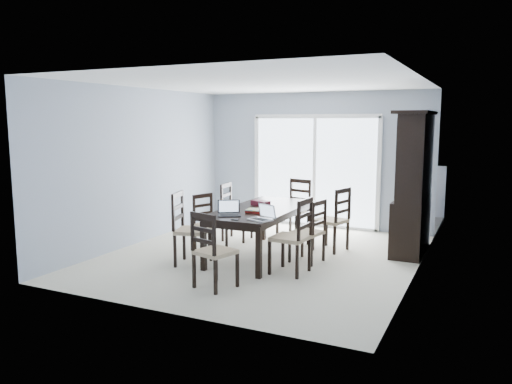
# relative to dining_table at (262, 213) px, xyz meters

# --- Properties ---
(floor) EXTENTS (5.00, 5.00, 0.00)m
(floor) POSITION_rel_dining_table_xyz_m (0.00, 0.00, -0.67)
(floor) COLOR #EFE9CD
(floor) RESTS_ON ground
(ceiling) EXTENTS (5.00, 5.00, 0.00)m
(ceiling) POSITION_rel_dining_table_xyz_m (0.00, 0.00, 1.93)
(ceiling) COLOR white
(ceiling) RESTS_ON back_wall
(back_wall) EXTENTS (4.50, 0.02, 2.60)m
(back_wall) POSITION_rel_dining_table_xyz_m (0.00, 2.50, 0.63)
(back_wall) COLOR #929DAF
(back_wall) RESTS_ON floor
(wall_left) EXTENTS (0.02, 5.00, 2.60)m
(wall_left) POSITION_rel_dining_table_xyz_m (-2.25, 0.00, 0.63)
(wall_left) COLOR #929DAF
(wall_left) RESTS_ON floor
(wall_right) EXTENTS (0.02, 5.00, 2.60)m
(wall_right) POSITION_rel_dining_table_xyz_m (2.25, 0.00, 0.63)
(wall_right) COLOR #929DAF
(wall_right) RESTS_ON floor
(balcony) EXTENTS (4.50, 2.00, 0.10)m
(balcony) POSITION_rel_dining_table_xyz_m (0.00, 3.50, -0.72)
(balcony) COLOR gray
(balcony) RESTS_ON ground
(railing) EXTENTS (4.50, 0.06, 1.10)m
(railing) POSITION_rel_dining_table_xyz_m (0.00, 4.50, -0.12)
(railing) COLOR #99999E
(railing) RESTS_ON balcony
(dining_table) EXTENTS (1.00, 2.20, 0.75)m
(dining_table) POSITION_rel_dining_table_xyz_m (0.00, 0.00, 0.00)
(dining_table) COLOR black
(dining_table) RESTS_ON floor
(china_hutch) EXTENTS (0.50, 1.38, 2.20)m
(china_hutch) POSITION_rel_dining_table_xyz_m (2.02, 1.25, 0.40)
(china_hutch) COLOR black
(china_hutch) RESTS_ON floor
(sliding_door) EXTENTS (2.52, 0.05, 2.18)m
(sliding_door) POSITION_rel_dining_table_xyz_m (0.00, 2.48, 0.41)
(sliding_door) COLOR silver
(sliding_door) RESTS_ON floor
(chair_left_near) EXTENTS (0.57, 0.56, 1.21)m
(chair_left_near) POSITION_rel_dining_table_xyz_m (-0.81, -0.83, -0.03)
(chair_left_near) COLOR black
(chair_left_near) RESTS_ON floor
(chair_left_mid) EXTENTS (0.51, 0.50, 1.04)m
(chair_left_mid) POSITION_rel_dining_table_xyz_m (-0.94, -0.04, -0.12)
(chair_left_mid) COLOR black
(chair_left_mid) RESTS_ON floor
(chair_left_far) EXTENTS (0.47, 0.46, 1.14)m
(chair_left_far) POSITION_rel_dining_table_xyz_m (-0.92, 0.79, -0.07)
(chair_left_far) COLOR black
(chair_left_far) RESTS_ON floor
(chair_right_near) EXTENTS (0.49, 0.48, 1.20)m
(chair_right_near) POSITION_rel_dining_table_xyz_m (0.80, -0.61, -0.04)
(chair_right_near) COLOR black
(chair_right_near) RESTS_ON floor
(chair_right_mid) EXTENTS (0.48, 0.47, 1.07)m
(chair_right_mid) POSITION_rel_dining_table_xyz_m (0.81, 0.00, -0.11)
(chair_right_mid) COLOR black
(chair_right_mid) RESTS_ON floor
(chair_right_far) EXTENTS (0.55, 0.54, 1.17)m
(chair_right_far) POSITION_rel_dining_table_xyz_m (0.94, 0.79, -0.05)
(chair_right_far) COLOR black
(chair_right_far) RESTS_ON floor
(chair_end_near) EXTENTS (0.52, 0.53, 1.11)m
(chair_end_near) POSITION_rel_dining_table_xyz_m (0.06, -1.64, -0.08)
(chair_end_near) COLOR black
(chair_end_near) RESTS_ON floor
(chair_end_far) EXTENTS (0.54, 0.55, 1.18)m
(chair_end_far) POSITION_rel_dining_table_xyz_m (0.01, 1.48, -0.05)
(chair_end_far) COLOR black
(chair_end_far) RESTS_ON floor
(laptop_dark) EXTENTS (0.38, 0.34, 0.21)m
(laptop_dark) POSITION_rel_dining_table_xyz_m (-0.14, -0.77, 0.13)
(laptop_dark) COLOR black
(laptop_dark) RESTS_ON dining_table
(laptop_silver) EXTENTS (0.36, 0.31, 0.21)m
(laptop_silver) POSITION_rel_dining_table_xyz_m (0.38, -0.87, 0.13)
(laptop_silver) COLOR #B0B0B2
(laptop_silver) RESTS_ON dining_table
(book_stack) EXTENTS (0.30, 0.25, 0.05)m
(book_stack) POSITION_rel_dining_table_xyz_m (0.09, -0.37, 0.10)
(book_stack) COLOR maroon
(book_stack) RESTS_ON dining_table
(cell_phone) EXTENTS (0.10, 0.05, 0.01)m
(cell_phone) POSITION_rel_dining_table_xyz_m (0.07, -1.00, 0.08)
(cell_phone) COLOR black
(cell_phone) RESTS_ON dining_table
(game_box) EXTENTS (0.33, 0.24, 0.07)m
(game_box) POSITION_rel_dining_table_xyz_m (-0.11, 0.20, 0.11)
(game_box) COLOR #440D19
(game_box) RESTS_ON dining_table
(hot_tub) EXTENTS (1.95, 1.80, 0.88)m
(hot_tub) POSITION_rel_dining_table_xyz_m (-0.54, 3.40, -0.23)
(hot_tub) COLOR brown
(hot_tub) RESTS_ON balcony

